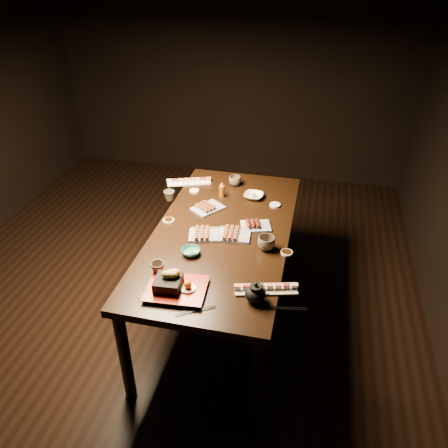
{
  "coord_description": "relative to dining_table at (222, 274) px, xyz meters",
  "views": [
    {
      "loc": [
        1.04,
        -2.39,
        2.36
      ],
      "look_at": [
        0.48,
        0.07,
        0.77
      ],
      "focal_mm": 35.0,
      "sensor_mm": 36.0,
      "label": 1
    }
  ],
  "objects": [
    {
      "name": "sushi_platter_near",
      "position": [
        0.38,
        -0.54,
        0.4
      ],
      "size": [
        0.36,
        0.18,
        0.04
      ],
      "primitive_type": null,
      "rotation": [
        0.0,
        0.0,
        0.26
      ],
      "color": "white",
      "rests_on": "dining_table"
    },
    {
      "name": "yakitori_plate_center",
      "position": [
        -0.1,
        -0.09,
        0.4
      ],
      "size": [
        0.24,
        0.2,
        0.05
      ],
      "primitive_type": null,
      "rotation": [
        0.0,
        0.0,
        0.23
      ],
      "color": "#828EB6",
      "rests_on": "dining_table"
    },
    {
      "name": "yakitori_plate_left",
      "position": [
        -0.17,
        0.25,
        0.4
      ],
      "size": [
        0.26,
        0.27,
        0.06
      ],
      "primitive_type": null,
      "rotation": [
        0.0,
        0.0,
        0.93
      ],
      "color": "#828EB6",
      "rests_on": "dining_table"
    },
    {
      "name": "teapot",
      "position": [
        0.33,
        -0.63,
        0.43
      ],
      "size": [
        0.15,
        0.15,
        0.12
      ],
      "primitive_type": null,
      "rotation": [
        0.0,
        0.0,
        -0.15
      ],
      "color": "black",
      "rests_on": "dining_table"
    },
    {
      "name": "teacup_mid_right",
      "position": [
        0.32,
        -0.15,
        0.42
      ],
      "size": [
        0.14,
        0.14,
        0.09
      ],
      "primitive_type": "imported",
      "rotation": [
        0.0,
        0.0,
        0.36
      ],
      "color": "#4F453C",
      "rests_on": "dining_table"
    },
    {
      "name": "teacup_far_left",
      "position": [
        -0.49,
        0.32,
        0.41
      ],
      "size": [
        0.09,
        0.09,
        0.08
      ],
      "primitive_type": "imported",
      "rotation": [
        0.0,
        0.0,
        -0.13
      ],
      "color": "#4F453C",
      "rests_on": "dining_table"
    },
    {
      "name": "chopsticks_near",
      "position": [
        0.04,
        -0.79,
        0.38
      ],
      "size": [
        0.2,
        0.13,
        0.01
      ],
      "primitive_type": null,
      "rotation": [
        0.0,
        0.0,
        0.53
      ],
      "color": "black",
      "rests_on": "dining_table"
    },
    {
      "name": "sauce_dish_nw",
      "position": [
        -0.34,
        0.49,
        0.38
      ],
      "size": [
        0.09,
        0.09,
        0.01
      ],
      "primitive_type": "cylinder",
      "rotation": [
        0.0,
        0.0,
        0.17
      ],
      "color": "white",
      "rests_on": "dining_table"
    },
    {
      "name": "teacup_far_right",
      "position": [
        -0.05,
        0.67,
        0.41
      ],
      "size": [
        0.1,
        0.1,
        0.08
      ],
      "primitive_type": "imported",
      "rotation": [
        0.0,
        0.0,
        0.07
      ],
      "color": "#4F453C",
      "rests_on": "dining_table"
    },
    {
      "name": "sushi_platter_far",
      "position": [
        -0.42,
        0.63,
        0.4
      ],
      "size": [
        0.36,
        0.21,
        0.04
      ],
      "primitive_type": null,
      "rotation": [
        0.0,
        0.0,
        3.49
      ],
      "color": "white",
      "rests_on": "dining_table"
    },
    {
      "name": "sauce_dish_se",
      "position": [
        0.45,
        -0.17,
        0.38
      ],
      "size": [
        0.1,
        0.1,
        0.01
      ],
      "primitive_type": "cylinder",
      "rotation": [
        0.0,
        0.0,
        0.68
      ],
      "color": "white",
      "rests_on": "dining_table"
    },
    {
      "name": "tempura_tray",
      "position": [
        -0.11,
        -0.66,
        0.44
      ],
      "size": [
        0.35,
        0.29,
        0.12
      ],
      "primitive_type": null,
      "rotation": [
        0.0,
        0.0,
        0.07
      ],
      "color": "black",
      "rests_on": "dining_table"
    },
    {
      "name": "sauce_dish_east",
      "position": [
        0.3,
        0.41,
        0.38
      ],
      "size": [
        0.09,
        0.09,
        0.01
      ],
      "primitive_type": "cylinder",
      "rotation": [
        0.0,
        0.0,
        -0.16
      ],
      "color": "white",
      "rests_on": "dining_table"
    },
    {
      "name": "sauce_dish_west",
      "position": [
        -0.39,
        0.03,
        0.38
      ],
      "size": [
        0.11,
        0.11,
        0.01
      ],
      "primitive_type": "cylinder",
      "rotation": [
        0.0,
        0.0,
        0.66
      ],
      "color": "white",
      "rests_on": "dining_table"
    },
    {
      "name": "yakitori_plate_right",
      "position": [
        0.09,
        -0.05,
        0.4
      ],
      "size": [
        0.23,
        0.17,
        0.05
      ],
      "primitive_type": null,
      "rotation": [
        0.0,
        0.0,
        0.07
      ],
      "color": "#828EB6",
      "rests_on": "dining_table"
    },
    {
      "name": "ground",
      "position": [
        -0.48,
        -0.02,
        -0.38
      ],
      "size": [
        5.0,
        5.0,
        0.0
      ],
      "primitive_type": "plane",
      "color": "black",
      "rests_on": "ground"
    },
    {
      "name": "dining_table",
      "position": [
        0.0,
        0.0,
        0.0
      ],
      "size": [
        1.31,
        1.96,
        0.75
      ],
      "primitive_type": "cube",
      "rotation": [
        0.0,
        0.0,
        0.24
      ],
      "color": "black",
      "rests_on": "ground"
    },
    {
      "name": "chopsticks_se",
      "position": [
        0.5,
        -0.67,
        0.38
      ],
      "size": [
        0.23,
        0.06,
        0.01
      ],
      "primitive_type": null,
      "rotation": [
        0.0,
        0.0,
        0.16
      ],
      "color": "black",
      "rests_on": "dining_table"
    },
    {
      "name": "edamame_bowl_cream",
      "position": [
        0.13,
        0.5,
        0.39
      ],
      "size": [
        0.16,
        0.16,
        0.04
      ],
      "primitive_type": "imported",
      "rotation": [
        0.0,
        0.0,
        -0.09
      ],
      "color": "#EFDFC4",
      "rests_on": "dining_table"
    },
    {
      "name": "condiment_bottle",
      "position": [
        -0.11,
        0.46,
        0.44
      ],
      "size": [
        0.05,
        0.05,
        0.13
      ],
      "primitive_type": "cylinder",
      "rotation": [
        0.0,
        0.0,
        0.3
      ],
      "color": "brown",
      "rests_on": "dining_table"
    },
    {
      "name": "tsukune_plate",
      "position": [
        0.21,
        0.09,
        0.4
      ],
      "size": [
        0.23,
        0.19,
        0.05
      ],
      "primitive_type": null,
      "rotation": [
        0.0,
        0.0,
        0.29
      ],
      "color": "#828EB6",
      "rests_on": "dining_table"
    },
    {
      "name": "teacup_near_left",
      "position": [
        -0.26,
        -0.54,
        0.41
      ],
      "size": [
        0.1,
        0.1,
        0.08
      ],
      "primitive_type": "imported",
      "rotation": [
        0.0,
        0.0,
        0.26
      ],
      "color": "#4F453C",
      "rests_on": "dining_table"
    },
    {
      "name": "edamame_bowl_green",
      "position": [
        -0.13,
        -0.31,
        0.39
      ],
      "size": [
        0.15,
        0.15,
        0.04
      ],
      "primitive_type": "imported",
      "rotation": [
        0.0,
        0.0,
        0.31
      ],
      "color": "teal",
      "rests_on": "dining_table"
    }
  ]
}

